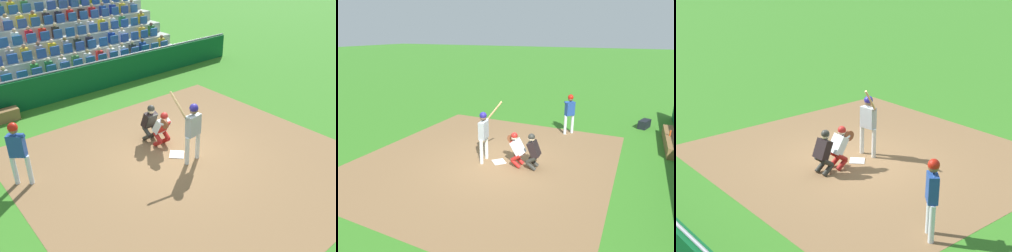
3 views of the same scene
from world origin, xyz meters
The scene contains 10 objects.
ground_plane centered at (0.00, 0.00, 0.00)m, with size 160.00×160.00×0.00m, color #347421.
infield_dirt_patch centered at (0.00, 0.50, 0.00)m, with size 9.35×8.93×0.01m, color brown.
home_plate_marker centered at (0.00, 0.00, 0.02)m, with size 0.44×0.44×0.02m, color white.
batter_at_plate centered at (-0.12, 0.54, 1.18)m, with size 0.78×0.68×2.22m.
catcher_crouching centered at (0.02, -0.68, 0.70)m, with size 0.47×0.70×1.26m.
home_plate_umpire centered at (0.04, -1.28, 0.70)m, with size 0.47×0.47×1.30m.
dugout_bench centered at (4.39, -5.79, 0.22)m, with size 3.22×0.40×0.44m, color brown.
water_bottle_on_bench centered at (4.40, -5.75, 0.55)m, with size 0.07×0.07×0.23m, color #D84E1B.
equipment_duffel_bag centered at (6.50, -4.83, 0.20)m, with size 0.78×0.36×0.41m, color black.
on_deck_batter centered at (4.14, -1.59, 1.15)m, with size 0.48×0.47×1.86m.
Camera 2 is at (-8.59, -4.21, 4.56)m, focal length 30.70 mm.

